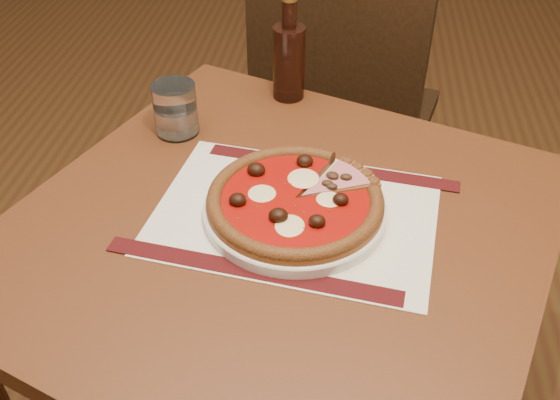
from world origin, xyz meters
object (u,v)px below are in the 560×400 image
object	(u,v)px
table	(279,269)
bottle	(289,59)
plate	(295,209)
water_glass	(175,109)
chair_far	(342,108)
pizza	(295,200)

from	to	relation	value
table	bottle	size ratio (longest dim) A/B	4.82
plate	water_glass	bearing A→B (deg)	138.73
table	chair_far	bearing A→B (deg)	83.75
bottle	table	bearing A→B (deg)	-85.87
plate	table	bearing A→B (deg)	-135.98
water_glass	bottle	size ratio (longest dim) A/B	0.46
table	chair_far	size ratio (longest dim) A/B	1.12
table	pizza	size ratio (longest dim) A/B	3.71
table	water_glass	xyz separation A→B (m)	(-0.22, 0.24, 0.15)
table	chair_far	xyz separation A→B (m)	(0.08, 0.74, -0.12)
pizza	bottle	xyz separation A→B (m)	(-0.05, 0.37, 0.05)
chair_far	water_glass	size ratio (longest dim) A/B	9.39
plate	pizza	world-z (taller)	pizza
pizza	bottle	world-z (taller)	bottle
pizza	water_glass	distance (m)	0.33
plate	pizza	bearing A→B (deg)	-134.96
pizza	chair_far	bearing A→B (deg)	85.40
bottle	pizza	bearing A→B (deg)	-82.09
chair_far	water_glass	distance (m)	0.65
pizza	plate	bearing A→B (deg)	45.04
bottle	chair_far	bearing A→B (deg)	72.33
chair_far	plate	distance (m)	0.76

